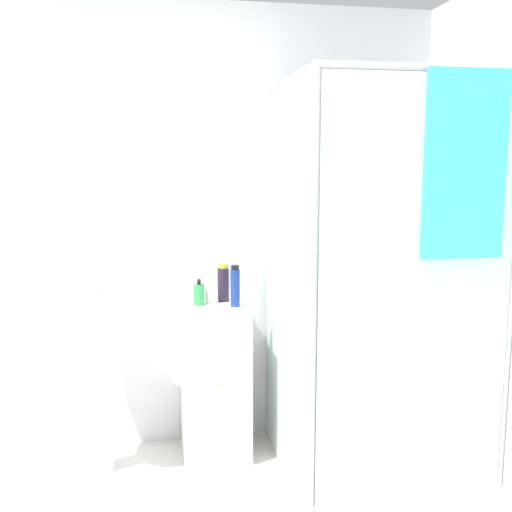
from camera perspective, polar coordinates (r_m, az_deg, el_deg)
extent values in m
cube|color=silver|center=(3.43, -10.68, 2.36)|extent=(6.40, 0.06, 2.50)
cube|color=white|center=(3.49, 10.81, -18.26)|extent=(0.97, 0.97, 0.09)
cylinder|color=#B2B2B7|center=(3.78, 15.33, -0.73)|extent=(0.04, 0.04, 2.04)
cylinder|color=#B2B2B7|center=(3.48, 1.32, -1.21)|extent=(0.04, 0.04, 2.04)
cylinder|color=#B2B2B7|center=(2.98, 23.05, -3.64)|extent=(0.04, 0.04, 2.04)
cylinder|color=#B2B2B7|center=(2.59, 5.45, -4.74)|extent=(0.04, 0.04, 2.04)
cylinder|color=#B2B2B7|center=(2.72, 15.74, 16.88)|extent=(0.93, 0.04, 0.04)
cylinder|color=#B2B2B7|center=(3.58, 8.99, 15.07)|extent=(0.93, 0.04, 0.04)
cylinder|color=#B2B2B7|center=(3.00, 3.24, 16.38)|extent=(0.04, 0.93, 0.04)
cylinder|color=#B2B2B7|center=(3.34, 19.60, 15.13)|extent=(0.04, 0.93, 0.04)
cube|color=silver|center=(2.74, 15.00, -3.70)|extent=(0.90, 0.01, 1.91)
cube|color=silver|center=(3.03, 2.86, -2.23)|extent=(0.01, 0.90, 1.91)
cylinder|color=#B7BABF|center=(3.67, 12.46, -3.55)|extent=(0.02, 0.02, 1.53)
cylinder|color=#B7BABF|center=(3.54, 13.20, 8.81)|extent=(0.07, 0.07, 0.04)
cube|color=#38ADC6|center=(2.75, 19.31, 8.17)|extent=(0.37, 0.03, 0.81)
cube|color=white|center=(3.42, -3.96, -11.70)|extent=(0.37, 0.38, 0.86)
sphere|color=gold|center=(3.22, -3.57, -12.23)|extent=(0.02, 0.02, 0.02)
cylinder|color=white|center=(3.36, -14.69, -13.43)|extent=(0.13, 0.13, 0.74)
cylinder|color=white|center=(3.22, -15.00, -6.07)|extent=(0.42, 0.42, 0.15)
cylinder|color=#B7BABF|center=(3.33, -14.89, -3.09)|extent=(0.02, 0.02, 0.13)
cube|color=#B7BABF|center=(3.29, -14.97, -2.28)|extent=(0.02, 0.07, 0.02)
cylinder|color=green|center=(3.29, -5.44, -3.70)|extent=(0.06, 0.06, 0.11)
cylinder|color=black|center=(3.27, -5.46, -2.55)|extent=(0.02, 0.02, 0.02)
cube|color=black|center=(3.25, -5.44, -2.33)|extent=(0.01, 0.03, 0.01)
cylinder|color=#281E33|center=(3.36, -3.13, -2.74)|extent=(0.06, 0.06, 0.19)
cylinder|color=gold|center=(3.34, -3.15, -0.95)|extent=(0.05, 0.05, 0.02)
cylinder|color=navy|center=(3.23, -2.00, -3.08)|extent=(0.05, 0.05, 0.20)
cylinder|color=black|center=(3.21, -2.01, -1.11)|extent=(0.04, 0.04, 0.02)
cylinder|color=white|center=(3.32, -4.42, -3.35)|extent=(0.05, 0.05, 0.14)
cylinder|color=silver|center=(3.30, -4.44, -2.02)|extent=(0.02, 0.02, 0.02)
cube|color=silver|center=(3.29, -4.42, -1.79)|extent=(0.01, 0.03, 0.01)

